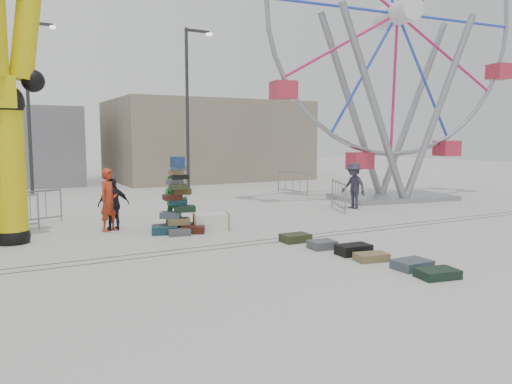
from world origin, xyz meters
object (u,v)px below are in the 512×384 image
suitcase_tower (178,211)px  barricade_dummy_b (1,214)px  pedestrian_green (175,201)px  pedestrian_black (114,204)px  lamp_post_left (30,99)px  ferris_wheel (397,38)px  barricade_wheel_back (293,183)px  pedestrian_grey (354,186)px  steamer_trunk (211,222)px  lamp_post_right (189,101)px  pedestrian_red (109,200)px  barricade_dummy_c (30,208)px  barricade_wheel_front (338,195)px

suitcase_tower → barricade_dummy_b: (-4.48, 2.37, -0.06)m
pedestrian_green → pedestrian_black: bearing=-167.9°
barricade_dummy_b → lamp_post_left: bearing=74.5°
lamp_post_left → pedestrian_black: bearing=-83.3°
ferris_wheel → pedestrian_green: bearing=-160.6°
lamp_post_left → barricade_dummy_b: bearing=-100.0°
barricade_wheel_back → pedestrian_grey: 5.20m
lamp_post_left → steamer_trunk: 13.28m
ferris_wheel → pedestrian_green: size_ratio=8.76×
lamp_post_right → pedestrian_red: (-5.88, -8.72, -3.56)m
suitcase_tower → barricade_dummy_b: size_ratio=1.09×
suitcase_tower → barricade_wheel_back: suitcase_tower is taller
lamp_post_right → barricade_wheel_back: bearing=-40.7°
ferris_wheel → pedestrian_black: (-12.53, -1.61, -6.17)m
pedestrian_green → pedestrian_grey: 7.37m
pedestrian_red → pedestrian_green: (1.89, -0.28, -0.12)m
suitcase_tower → pedestrian_green: bearing=94.6°
lamp_post_left → pedestrian_grey: (10.36, -10.53, -3.60)m
barricade_dummy_c → barricade_wheel_back: bearing=-4.1°
steamer_trunk → pedestrian_black: 2.90m
barricade_wheel_back → pedestrian_black: pedestrian_black is taller
suitcase_tower → barricade_wheel_front: suitcase_tower is taller
lamp_post_right → pedestrian_green: bearing=-113.9°
lamp_post_left → suitcase_tower: bearing=-76.7°
lamp_post_right → lamp_post_left: (-7.00, 2.00, 0.00)m
ferris_wheel → pedestrian_red: ferris_wheel is taller
suitcase_tower → barricade_dummy_c: bearing=156.2°
barricade_dummy_c → barricade_wheel_front: same height
lamp_post_right → steamer_trunk: 11.33m
steamer_trunk → pedestrian_red: 3.02m
ferris_wheel → barricade_wheel_front: ferris_wheel is taller
pedestrian_black → barricade_dummy_b: bearing=-18.8°
barricade_dummy_b → pedestrian_red: bearing=-28.9°
steamer_trunk → pedestrian_grey: bearing=29.4°
ferris_wheel → pedestrian_green: 12.55m
barricade_dummy_c → barricade_dummy_b: bearing=-152.1°
lamp_post_right → pedestrian_grey: (3.36, -8.53, -3.60)m
pedestrian_grey → pedestrian_green: bearing=-92.1°
lamp_post_right → barricade_dummy_b: lamp_post_right is taller
ferris_wheel → barricade_dummy_c: (-14.63, 0.46, -6.39)m
suitcase_tower → pedestrian_red: size_ratio=1.19×
barricade_dummy_c → barricade_wheel_back: (11.76, 3.23, 0.00)m
steamer_trunk → lamp_post_left: bearing=124.3°
barricade_dummy_c → steamer_trunk: bearing=-55.8°
pedestrian_green → ferris_wheel: bearing=33.4°
lamp_post_left → steamer_trunk: size_ratio=7.74×
pedestrian_green → barricade_dummy_b: bearing=-174.6°
lamp_post_left → ferris_wheel: ferris_wheel is taller
pedestrian_red → pedestrian_grey: size_ratio=1.04×
lamp_post_left → barricade_wheel_front: (9.63, -10.53, -3.93)m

